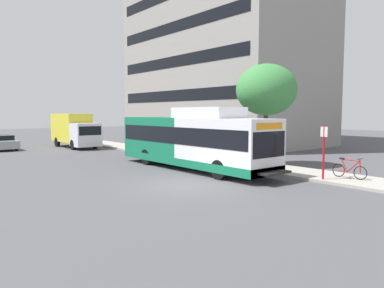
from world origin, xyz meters
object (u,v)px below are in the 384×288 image
bus_stop_sign_pole (324,148)px  box_truck_background (75,129)px  bicycle_parked (349,170)px  transit_bus (192,141)px  parked_car_far_lane (3,142)px  street_tree_near_stop (266,90)px

bus_stop_sign_pole → box_truck_background: 24.94m
bicycle_parked → box_truck_background: bearing=98.4°
box_truck_background → transit_bus: bearing=-89.2°
parked_car_far_lane → street_tree_near_stop: bearing=-63.9°
bus_stop_sign_pole → bicycle_parked: bus_stop_sign_pole is taller
parked_car_far_lane → box_truck_background: (5.90, -1.92, 1.08)m
street_tree_near_stop → box_truck_background: bearing=103.3°
bicycle_parked → parked_car_far_lane: size_ratio=0.39×
transit_bus → bus_stop_sign_pole: transit_bus is taller
bus_stop_sign_pole → parked_car_far_lane: (-8.43, 26.73, -0.99)m
parked_car_far_lane → bicycle_parked: bearing=-70.5°
bicycle_parked → box_truck_background: box_truck_background is taller
street_tree_near_stop → box_truck_background: street_tree_near_stop is taller
transit_bus → parked_car_far_lane: transit_bus is taller
bus_stop_sign_pole → bicycle_parked: 1.78m
parked_car_far_lane → transit_bus: bearing=-72.5°
street_tree_near_stop → bicycle_parked: bearing=-98.2°
street_tree_near_stop → box_truck_background: size_ratio=0.89×
transit_bus → parked_car_far_lane: size_ratio=2.72×
bicycle_parked → street_tree_near_stop: 7.31m
parked_car_far_lane → box_truck_background: size_ratio=0.64×
bus_stop_sign_pole → parked_car_far_lane: bearing=107.5°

